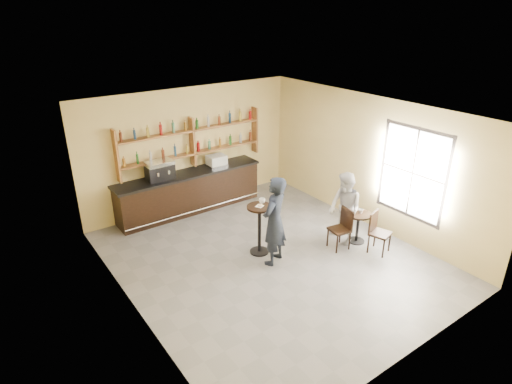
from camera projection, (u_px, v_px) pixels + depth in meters
floor at (270, 258)px, 9.34m from camera, size 7.00×7.00×0.00m
ceiling at (272, 114)px, 8.05m from camera, size 7.00×7.00×0.00m
wall_back at (190, 148)px, 11.30m from camera, size 7.00×0.00×7.00m
wall_front at (420, 271)px, 6.09m from camera, size 7.00×0.00×7.00m
wall_left at (128, 234)px, 7.09m from camera, size 0.00×7.00×7.00m
wall_right at (370, 162)px, 10.29m from camera, size 0.00×7.00×7.00m
window_pane at (413, 173)px, 9.36m from camera, size 0.00×2.00×2.00m
window_frame at (413, 173)px, 9.35m from camera, size 0.04×1.70×2.10m
shelf_unit at (192, 142)px, 11.11m from camera, size 4.00×0.26×1.40m
liquor_bottles at (192, 136)px, 11.05m from camera, size 3.68×0.10×1.00m
bar_counter at (190, 192)px, 11.32m from camera, size 4.00×0.78×1.08m
espresso_machine at (160, 170)px, 10.59m from camera, size 0.69×0.46×0.48m
pastry_case at (216, 161)px, 11.49m from camera, size 0.55×0.46×0.30m
pedestal_table at (259, 230)px, 9.35m from camera, size 0.70×0.70×1.14m
napkin at (260, 206)px, 9.12m from camera, size 0.20×0.20×0.00m
donut at (260, 205)px, 9.11m from camera, size 0.14×0.14×0.04m
cup_pedestal at (262, 201)px, 9.25m from camera, size 0.17×0.17×0.11m
man_main at (274, 221)px, 8.84m from camera, size 0.84×0.73×1.95m
cafe_table at (357, 228)px, 9.86m from camera, size 0.73×0.73×0.73m
cup_cafe at (361, 211)px, 9.73m from camera, size 0.14×0.14×0.10m
chair_west at (339, 229)px, 9.56m from camera, size 0.47×0.47×0.95m
chair_south at (380, 233)px, 9.40m from camera, size 0.51×0.51×0.95m
patron_second at (345, 209)px, 9.68m from camera, size 0.81×0.95×1.69m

